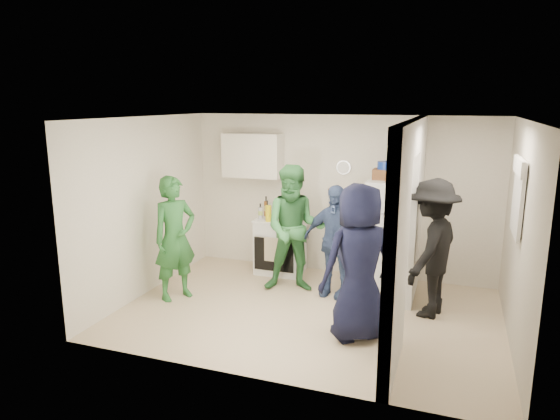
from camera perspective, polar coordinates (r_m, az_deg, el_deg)
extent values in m
plane|color=tan|center=(6.66, 3.27, -11.60)|extent=(4.80, 4.80, 0.00)
plane|color=silver|center=(7.87, 6.86, 1.64)|extent=(4.80, 0.00, 4.80)
plane|color=silver|center=(4.71, -2.41, -5.65)|extent=(4.80, 0.00, 4.80)
plane|color=silver|center=(7.28, -15.04, 0.42)|extent=(0.00, 3.40, 3.40)
plane|color=silver|center=(6.07, 25.73, -2.76)|extent=(0.00, 3.40, 3.40)
plane|color=white|center=(6.09, 3.56, 10.41)|extent=(4.80, 4.80, 0.00)
cube|color=silver|center=(7.12, 15.23, 0.14)|extent=(0.12, 1.20, 2.50)
cube|color=silver|center=(4.99, 13.18, -4.93)|extent=(0.12, 1.20, 2.50)
cube|color=silver|center=(5.89, 14.94, 8.00)|extent=(0.12, 1.00, 0.40)
cube|color=white|center=(7.99, 0.05, -4.09)|extent=(0.74, 0.62, 0.88)
cube|color=silver|center=(8.04, -3.15, 6.25)|extent=(0.95, 0.34, 0.70)
cube|color=white|center=(7.49, 12.36, -2.69)|extent=(0.66, 0.64, 1.59)
cube|color=brown|center=(7.38, 11.95, 4.01)|extent=(0.35, 0.25, 0.15)
cylinder|color=navy|center=(7.36, 12.00, 5.01)|extent=(0.24, 0.24, 0.11)
cylinder|color=yellow|center=(7.19, 14.34, 4.08)|extent=(0.09, 0.09, 0.25)
cylinder|color=white|center=(7.77, 7.28, 4.85)|extent=(0.22, 0.02, 0.22)
cube|color=olive|center=(7.81, 6.80, 2.29)|extent=(0.35, 0.08, 0.03)
cube|color=black|center=(6.18, 25.71, 1.30)|extent=(0.03, 0.70, 0.80)
cube|color=white|center=(6.18, 25.57, 1.31)|extent=(0.04, 0.76, 0.86)
cube|color=white|center=(6.13, 25.65, 4.54)|extent=(0.04, 0.82, 0.18)
cylinder|color=yellow|center=(7.69, -1.34, -0.40)|extent=(0.09, 0.09, 0.25)
cylinder|color=#B70C10|center=(7.61, 1.11, -1.04)|extent=(0.09, 0.09, 0.12)
imported|color=#29672A|center=(7.00, -11.91, -3.18)|extent=(0.67, 0.75, 1.72)
imported|color=#35793B|center=(7.12, 1.70, -2.17)|extent=(1.05, 0.91, 1.83)
imported|color=#38527C|center=(7.00, 6.25, -3.55)|extent=(0.99, 0.55, 1.59)
imported|color=black|center=(5.75, 8.97, -5.97)|extent=(1.05, 1.02, 1.82)
imported|color=black|center=(6.58, 16.95, -4.22)|extent=(0.96, 1.29, 1.77)
cylinder|color=brown|center=(8.03, -1.61, 0.43)|extent=(0.07, 0.07, 0.32)
cylinder|color=#224A18|center=(7.81, -1.46, 0.01)|extent=(0.06, 0.06, 0.30)
cylinder|color=#ABB3BA|center=(8.01, -0.06, 0.11)|extent=(0.08, 0.08, 0.24)
cylinder|color=#53200E|center=(7.81, 0.05, -0.17)|extent=(0.06, 0.06, 0.26)
cylinder|color=#A5B0B7|center=(7.97, 1.02, 0.19)|extent=(0.06, 0.06, 0.29)
cylinder|color=#174119|center=(7.81, 1.49, 0.07)|extent=(0.08, 0.08, 0.32)
cylinder|color=#A38B35|center=(7.91, 2.20, -0.01)|extent=(0.06, 0.06, 0.26)
cylinder|color=#B3B4BF|center=(7.84, -2.26, -0.15)|extent=(0.07, 0.07, 0.25)
cylinder|color=#52290E|center=(7.92, 0.63, 0.15)|extent=(0.08, 0.08, 0.30)
cylinder|color=#1F5C35|center=(7.64, 1.92, -0.27)|extent=(0.06, 0.06, 0.30)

